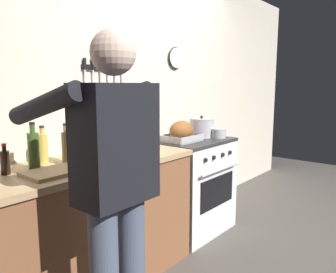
{
  "coord_description": "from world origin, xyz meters",
  "views": [
    {
      "loc": [
        -2.3,
        -0.84,
        1.41
      ],
      "look_at": [
        -0.27,
        0.85,
        1.0
      ],
      "focal_mm": 35.38,
      "sensor_mm": 36.0,
      "label": 1
    }
  ],
  "objects_px": {
    "person_cook": "(113,181)",
    "bottle_vinegar": "(66,146)",
    "saucepan": "(218,133)",
    "stove": "(189,185)",
    "stock_pot": "(201,128)",
    "bottle_cooking_oil": "(43,148)",
    "cutting_board": "(57,171)",
    "bottle_soy_sauce": "(5,162)",
    "bottle_olive_oil": "(34,150)",
    "roasting_pan": "(181,132)"
  },
  "relations": [
    {
      "from": "person_cook",
      "to": "bottle_vinegar",
      "type": "distance_m",
      "value": 0.74
    },
    {
      "from": "stock_pot",
      "to": "bottle_olive_oil",
      "type": "height_order",
      "value": "bottle_olive_oil"
    },
    {
      "from": "stock_pot",
      "to": "bottle_soy_sauce",
      "type": "distance_m",
      "value": 1.88
    },
    {
      "from": "bottle_cooking_oil",
      "to": "saucepan",
      "type": "bearing_deg",
      "value": -11.03
    },
    {
      "from": "stove",
      "to": "stock_pot",
      "type": "bearing_deg",
      "value": -1.56
    },
    {
      "from": "bottle_olive_oil",
      "to": "cutting_board",
      "type": "bearing_deg",
      "value": -75.25
    },
    {
      "from": "saucepan",
      "to": "bottle_olive_oil",
      "type": "distance_m",
      "value": 1.79
    },
    {
      "from": "stove",
      "to": "saucepan",
      "type": "distance_m",
      "value": 0.58
    },
    {
      "from": "stove",
      "to": "saucepan",
      "type": "height_order",
      "value": "saucepan"
    },
    {
      "from": "stock_pot",
      "to": "bottle_cooking_oil",
      "type": "relative_size",
      "value": 0.97
    },
    {
      "from": "roasting_pan",
      "to": "bottle_soy_sauce",
      "type": "distance_m",
      "value": 1.54
    },
    {
      "from": "roasting_pan",
      "to": "bottle_cooking_oil",
      "type": "height_order",
      "value": "bottle_cooking_oil"
    },
    {
      "from": "person_cook",
      "to": "cutting_board",
      "type": "relative_size",
      "value": 4.61
    },
    {
      "from": "stove",
      "to": "bottle_soy_sauce",
      "type": "relative_size",
      "value": 4.95
    },
    {
      "from": "saucepan",
      "to": "bottle_soy_sauce",
      "type": "height_order",
      "value": "bottle_soy_sauce"
    },
    {
      "from": "stock_pot",
      "to": "cutting_board",
      "type": "height_order",
      "value": "stock_pot"
    },
    {
      "from": "stock_pot",
      "to": "bottle_vinegar",
      "type": "height_order",
      "value": "bottle_vinegar"
    },
    {
      "from": "roasting_pan",
      "to": "bottle_vinegar",
      "type": "distance_m",
      "value": 1.14
    },
    {
      "from": "bottle_olive_oil",
      "to": "bottle_soy_sauce",
      "type": "height_order",
      "value": "bottle_olive_oil"
    },
    {
      "from": "person_cook",
      "to": "bottle_soy_sauce",
      "type": "height_order",
      "value": "person_cook"
    },
    {
      "from": "cutting_board",
      "to": "bottle_vinegar",
      "type": "height_order",
      "value": "bottle_vinegar"
    },
    {
      "from": "saucepan",
      "to": "bottle_vinegar",
      "type": "xyz_separation_m",
      "value": [
        -1.54,
        0.23,
        0.06
      ]
    },
    {
      "from": "stove",
      "to": "person_cook",
      "type": "xyz_separation_m",
      "value": [
        -1.51,
        -0.64,
        0.5
      ]
    },
    {
      "from": "cutting_board",
      "to": "bottle_soy_sauce",
      "type": "distance_m",
      "value": 0.29
    },
    {
      "from": "person_cook",
      "to": "bottle_olive_oil",
      "type": "distance_m",
      "value": 0.69
    },
    {
      "from": "saucepan",
      "to": "bottle_cooking_oil",
      "type": "xyz_separation_m",
      "value": [
        -1.66,
        0.32,
        0.06
      ]
    },
    {
      "from": "saucepan",
      "to": "bottle_olive_oil",
      "type": "relative_size",
      "value": 0.51
    },
    {
      "from": "roasting_pan",
      "to": "bottle_soy_sauce",
      "type": "bearing_deg",
      "value": 176.33
    },
    {
      "from": "bottle_vinegar",
      "to": "cutting_board",
      "type": "bearing_deg",
      "value": -135.54
    },
    {
      "from": "bottle_cooking_oil",
      "to": "bottle_vinegar",
      "type": "relative_size",
      "value": 0.95
    },
    {
      "from": "bottle_soy_sauce",
      "to": "cutting_board",
      "type": "bearing_deg",
      "value": -43.83
    },
    {
      "from": "person_cook",
      "to": "stock_pot",
      "type": "relative_size",
      "value": 6.81
    },
    {
      "from": "stove",
      "to": "bottle_cooking_oil",
      "type": "xyz_separation_m",
      "value": [
        -1.41,
        0.16,
        0.55
      ]
    },
    {
      "from": "cutting_board",
      "to": "bottle_soy_sauce",
      "type": "bearing_deg",
      "value": 136.17
    },
    {
      "from": "bottle_olive_oil",
      "to": "bottle_vinegar",
      "type": "xyz_separation_m",
      "value": [
        0.24,
        0.02,
        -0.01
      ]
    },
    {
      "from": "person_cook",
      "to": "stove",
      "type": "bearing_deg",
      "value": -63.6
    },
    {
      "from": "roasting_pan",
      "to": "bottle_olive_oil",
      "type": "distance_m",
      "value": 1.38
    },
    {
      "from": "person_cook",
      "to": "cutting_board",
      "type": "xyz_separation_m",
      "value": [
        0.02,
        0.52,
        -0.04
      ]
    },
    {
      "from": "bottle_vinegar",
      "to": "bottle_olive_oil",
      "type": "bearing_deg",
      "value": -175.34
    },
    {
      "from": "saucepan",
      "to": "person_cook",
      "type": "bearing_deg",
      "value": -164.74
    },
    {
      "from": "person_cook",
      "to": "stock_pot",
      "type": "xyz_separation_m",
      "value": [
        1.69,
        0.64,
        0.04
      ]
    },
    {
      "from": "bottle_cooking_oil",
      "to": "person_cook",
      "type": "bearing_deg",
      "value": -96.79
    },
    {
      "from": "stock_pot",
      "to": "bottle_vinegar",
      "type": "bearing_deg",
      "value": 177.14
    },
    {
      "from": "bottle_cooking_oil",
      "to": "bottle_olive_oil",
      "type": "relative_size",
      "value": 0.86
    },
    {
      "from": "person_cook",
      "to": "cutting_board",
      "type": "distance_m",
      "value": 0.52
    },
    {
      "from": "bottle_cooking_oil",
      "to": "bottle_vinegar",
      "type": "height_order",
      "value": "bottle_vinegar"
    },
    {
      "from": "cutting_board",
      "to": "bottle_cooking_oil",
      "type": "bearing_deg",
      "value": 74.33
    },
    {
      "from": "stove",
      "to": "bottle_vinegar",
      "type": "relative_size",
      "value": 3.42
    },
    {
      "from": "bottle_olive_oil",
      "to": "bottle_vinegar",
      "type": "bearing_deg",
      "value": 4.66
    },
    {
      "from": "bottle_olive_oil",
      "to": "bottle_soy_sauce",
      "type": "relative_size",
      "value": 1.61
    }
  ]
}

